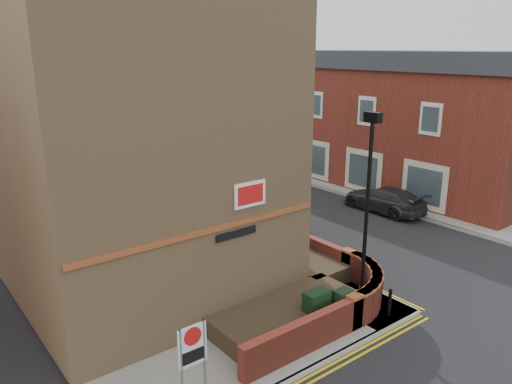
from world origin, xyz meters
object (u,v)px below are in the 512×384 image
at_px(lamppost, 367,214).
at_px(zone_sign, 193,352).
at_px(silver_car_near, 262,208).
at_px(utility_cabinet_large, 316,310).

distance_m(lamppost, zone_sign, 6.85).
bearing_deg(lamppost, silver_car_near, 71.04).
distance_m(utility_cabinet_large, zone_sign, 4.86).
bearing_deg(lamppost, zone_sign, -173.93).
height_order(lamppost, zone_sign, lamppost).
bearing_deg(zone_sign, utility_cabinet_large, 9.69).
bearing_deg(zone_sign, silver_car_near, 44.88).
bearing_deg(zone_sign, lamppost, 6.07).
height_order(lamppost, silver_car_near, lamppost).
relative_size(utility_cabinet_large, silver_car_near, 0.32).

